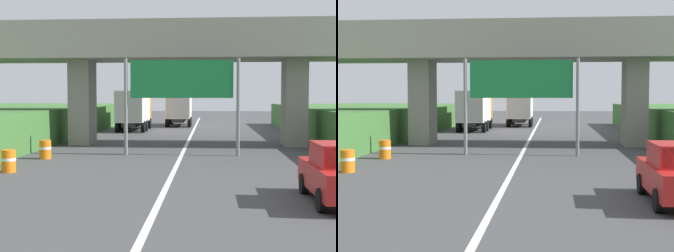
% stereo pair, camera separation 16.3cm
% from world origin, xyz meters
% --- Properties ---
extents(lane_centre_stripe, '(0.20, 89.65, 0.01)m').
position_xyz_m(lane_centre_stripe, '(0.00, 24.82, 0.00)').
color(lane_centre_stripe, white).
rests_on(lane_centre_stripe, ground).
extents(overpass_bridge, '(40.00, 4.80, 7.43)m').
position_xyz_m(overpass_bridge, '(0.00, 31.03, 5.56)').
color(overpass_bridge, gray).
rests_on(overpass_bridge, ground).
extents(overhead_highway_sign, '(5.88, 0.18, 4.93)m').
position_xyz_m(overhead_highway_sign, '(0.00, 25.39, 3.59)').
color(overhead_highway_sign, slate).
rests_on(overhead_highway_sign, ground).
extents(truck_silver, '(2.44, 7.30, 3.44)m').
position_xyz_m(truck_silver, '(-1.61, 50.73, 1.93)').
color(truck_silver, black).
rests_on(truck_silver, ground).
extents(truck_orange, '(2.44, 7.30, 3.44)m').
position_xyz_m(truck_orange, '(-5.11, 43.54, 1.93)').
color(truck_orange, black).
rests_on(truck_orange, ground).
extents(construction_barrel_3, '(0.57, 0.57, 0.90)m').
position_xyz_m(construction_barrel_3, '(-6.52, 19.09, 0.46)').
color(construction_barrel_3, orange).
rests_on(construction_barrel_3, ground).
extents(construction_barrel_4, '(0.57, 0.57, 0.90)m').
position_xyz_m(construction_barrel_4, '(-6.46, 23.46, 0.46)').
color(construction_barrel_4, orange).
rests_on(construction_barrel_4, ground).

